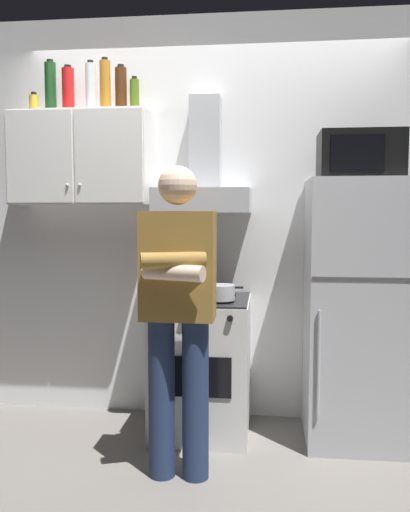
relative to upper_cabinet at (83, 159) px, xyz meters
name	(u,v)px	position (x,y,z in m)	size (l,w,h in m)	color
ground_plane	(205,448)	(0.85, -0.37, -1.75)	(7.00, 7.00, 0.00)	slate
back_wall_tiled	(215,219)	(0.85, 0.23, -0.40)	(4.80, 0.10, 2.70)	white
upper_cabinet	(83,159)	(0.00, 0.00, 0.00)	(0.90, 0.37, 0.60)	white
stove_oven	(202,365)	(0.80, -0.13, -1.32)	(0.60, 0.62, 0.87)	white
range_hood	(204,181)	(0.80, 0.00, -0.15)	(0.60, 0.44, 0.75)	#B7BABF
refrigerator	(356,311)	(1.75, -0.12, -0.95)	(0.60, 0.62, 1.60)	silver
microwave	(359,155)	(1.75, -0.11, -0.01)	(0.48, 0.37, 0.28)	black
person_standing	(178,310)	(0.75, -0.73, -0.85)	(0.38, 0.33, 1.64)	navy
cooking_pot	(221,292)	(0.93, -0.24, -0.83)	(0.27, 0.17, 0.09)	#B7BABF
bottle_soda_red	(68,90)	(-0.09, 0.00, 0.44)	(0.08, 0.08, 0.30)	red
bottle_liquor_amber	(105,86)	(0.16, -0.01, 0.46)	(0.07, 0.07, 0.34)	#B7721E
bottle_vodka_clear	(91,87)	(0.06, 0.01, 0.46)	(0.07, 0.07, 0.33)	silver
bottle_wine_green	(51,88)	(-0.22, 0.03, 0.47)	(0.07, 0.07, 0.35)	#19471E
bottle_spice_jar	(34,104)	(-0.33, 0.01, 0.36)	(0.06, 0.06, 0.14)	gold
bottle_rum_dark	(121,90)	(0.25, 0.04, 0.44)	(0.08, 0.08, 0.30)	#47230F
bottle_olive_oil	(135,95)	(0.34, 0.03, 0.41)	(0.06, 0.06, 0.22)	#4C6B19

